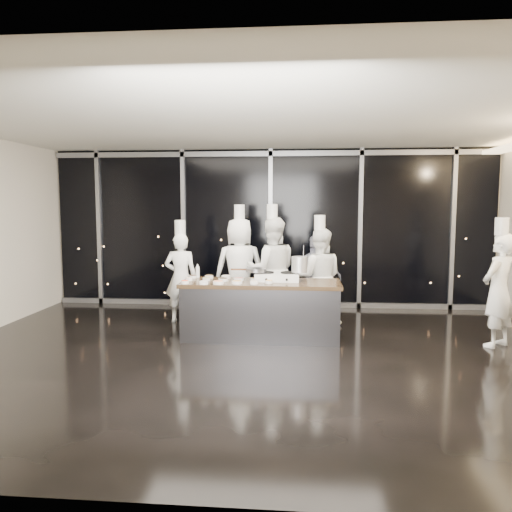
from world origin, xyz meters
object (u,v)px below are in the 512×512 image
Objects in this scene: demo_counter at (261,310)px; guest at (316,279)px; stock_pot at (299,264)px; chef_center at (272,270)px; chef_far_left at (181,276)px; chef_left at (240,269)px; frying_pan at (256,270)px; chef_right at (319,276)px; stove at (277,277)px; chef_side at (499,289)px.

guest is (0.89, 1.16, 0.32)m from demo_counter.
stock_pot is 0.12× the size of chef_center.
chef_far_left is 0.87× the size of chef_left.
frying_pan is 0.27× the size of chef_left.
stock_pot is at bearing 72.31° from chef_right.
stove is at bearing 89.20° from chef_center.
chef_center is at bearing 151.39° from chef_left.
chef_right is at bearing 45.71° from demo_counter.
demo_counter is at bearing 96.22° from chef_left.
chef_side is (3.50, -0.14, 0.41)m from demo_counter.
chef_left reaches higher than chef_far_left.
chef_left is at bearing 133.39° from stock_pot.
chef_side is at bearing 160.41° from chef_right.
chef_side reaches higher than demo_counter.
demo_counter is 0.58m from stove.
chef_side is (3.39, -1.23, -0.08)m from chef_center.
chef_far_left is 1.17× the size of guest.
frying_pan is 0.30× the size of chef_right.
stove is 0.44× the size of guest.
chef_center reaches higher than frying_pan.
guest is at bearing 52.34° from demo_counter.
stock_pot is at bearing 0.07° from frying_pan.
chef_left is 1.09× the size of chef_right.
chef_right is at bearing 40.71° from frying_pan.
stock_pot is 2.93m from chef_side.
stock_pot is at bearing -45.67° from chef_side.
guest is at bearing 74.49° from stock_pot.
guest is (0.98, 1.06, -0.29)m from frying_pan.
stock_pot is 1.17m from guest.
frying_pan is at bearing -176.70° from stove.
frying_pan is 1.02m from chef_center.
frying_pan reaches higher than stove.
guest is at bearing 161.82° from chef_left.
chef_right is (0.04, -0.20, 0.07)m from guest.
stove is at bearing 176.25° from stock_pot.
guest is 0.22m from chef_right.
frying_pan is 3.61m from chef_side.
chef_right is 2.80m from chef_side.
demo_counter is 1.29× the size of chef_right.
chef_far_left is 0.95× the size of chef_right.
stock_pot is 1.58m from chef_left.
chef_left reaches higher than stove.
chef_left is at bearing -7.24° from chef_right.
guest is (0.78, 0.07, -0.16)m from chef_center.
chef_side is (3.59, -0.24, -0.21)m from frying_pan.
chef_far_left is (-2.10, 0.89, -0.34)m from stock_pot.
chef_side is at bearing -3.83° from stove.
chef_left reaches higher than chef_side.
chef_center reaches higher than demo_counter.
chef_far_left is 2.44m from chef_right.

